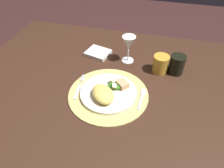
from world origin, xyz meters
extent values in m
plane|color=#371D1C|center=(0.00, 0.00, 0.00)|extent=(6.00, 6.00, 0.00)
cube|color=#361F14|center=(0.00, 0.00, 0.69)|extent=(1.38, 1.06, 0.03)
cylinder|color=#361C19|center=(-0.62, 0.46, 0.34)|extent=(0.06, 0.06, 0.68)
cylinder|color=#3A2213|center=(0.62, 0.46, 0.34)|extent=(0.06, 0.06, 0.68)
cylinder|color=tan|center=(0.00, -0.05, 0.71)|extent=(0.35, 0.35, 0.01)
cylinder|color=#EDE3C9|center=(0.00, -0.05, 0.72)|extent=(0.24, 0.24, 0.01)
ellipsoid|color=#D9C35B|center=(-0.01, -0.08, 0.75)|extent=(0.14, 0.15, 0.04)
ellipsoid|color=#307224|center=(0.02, -0.01, 0.73)|extent=(0.06, 0.05, 0.01)
ellipsoid|color=#397F10|center=(0.01, -0.01, 0.73)|extent=(0.06, 0.06, 0.01)
ellipsoid|color=#456519|center=(0.03, -0.02, 0.74)|extent=(0.05, 0.05, 0.02)
ellipsoid|color=#3D7F27|center=(0.03, 0.01, 0.73)|extent=(0.04, 0.06, 0.01)
ellipsoid|color=#347421|center=(0.03, -0.02, 0.74)|extent=(0.06, 0.05, 0.02)
cube|color=beige|center=(0.02, -0.03, 0.75)|extent=(0.02, 0.03, 0.01)
cube|color=beige|center=(0.01, 0.01, 0.75)|extent=(0.03, 0.03, 0.00)
cube|color=tan|center=(0.05, 0.00, 0.74)|extent=(0.06, 0.06, 0.03)
cube|color=silver|center=(-0.13, -0.07, 0.71)|extent=(0.02, 0.09, 0.00)
cube|color=silver|center=(-0.15, 0.02, 0.71)|extent=(0.01, 0.05, 0.00)
cube|color=silver|center=(-0.14, 0.02, 0.71)|extent=(0.01, 0.05, 0.00)
cube|color=silver|center=(-0.14, 0.02, 0.71)|extent=(0.01, 0.05, 0.00)
cube|color=silver|center=(-0.14, 0.02, 0.71)|extent=(0.01, 0.05, 0.00)
cube|color=silver|center=(0.14, -0.06, 0.71)|extent=(0.01, 0.09, 0.00)
ellipsoid|color=silver|center=(0.15, 0.00, 0.71)|extent=(0.03, 0.04, 0.01)
cube|color=white|center=(-0.13, 0.24, 0.72)|extent=(0.14, 0.13, 0.02)
cylinder|color=silver|center=(0.03, 0.22, 0.71)|extent=(0.06, 0.06, 0.00)
cylinder|color=silver|center=(0.03, 0.22, 0.74)|extent=(0.01, 0.01, 0.06)
cone|color=silver|center=(0.03, 0.22, 0.81)|extent=(0.07, 0.07, 0.07)
cylinder|color=gold|center=(0.20, 0.17, 0.75)|extent=(0.08, 0.08, 0.09)
cylinder|color=black|center=(0.28, 0.18, 0.75)|extent=(0.07, 0.07, 0.09)
camera|label=1|loc=(0.17, -0.67, 1.36)|focal=33.57mm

